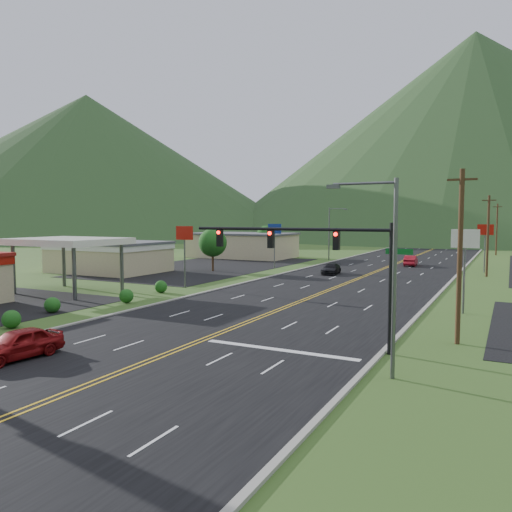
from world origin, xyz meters
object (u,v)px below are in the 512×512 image
at_px(gas_canopy, 68,243).
at_px(car_dark_mid, 331,269).
at_px(car_red_near, 18,345).
at_px(car_red_far, 411,261).
at_px(streetlight_west, 331,230).
at_px(traffic_signal, 319,252).
at_px(streetlight_east, 387,264).

height_order(gas_canopy, car_dark_mid, gas_canopy).
xyz_separation_m(car_red_near, car_red_far, (8.89, 60.57, -0.00)).
distance_m(car_dark_mid, car_red_far, 17.61).
relative_size(streetlight_west, car_red_near, 1.97).
xyz_separation_m(traffic_signal, streetlight_west, (-18.16, 56.00, -0.15)).
bearing_deg(gas_canopy, streetlight_east, -19.88).
relative_size(streetlight_west, car_red_far, 1.90).
relative_size(gas_canopy, car_dark_mid, 2.17).
bearing_deg(car_dark_mid, car_red_near, -97.81).
distance_m(streetlight_east, car_dark_mid, 42.03).
relative_size(traffic_signal, car_red_near, 2.86).
distance_m(streetlight_east, gas_canopy, 35.28).
relative_size(car_dark_mid, car_red_far, 0.97).
relative_size(traffic_signal, gas_canopy, 1.31).
bearing_deg(traffic_signal, gas_canopy, 164.30).
bearing_deg(car_red_far, gas_canopy, 55.87).
bearing_deg(streetlight_west, car_red_near, -85.24).
xyz_separation_m(streetlight_east, car_red_far, (-8.50, 54.88, -4.40)).
distance_m(streetlight_west, car_red_near, 66.06).
relative_size(traffic_signal, car_red_far, 2.77).
bearing_deg(car_red_near, car_dark_mid, 94.12).
bearing_deg(car_red_near, gas_canopy, 138.16).
xyz_separation_m(traffic_signal, car_red_far, (-3.81, 50.89, -4.55)).
bearing_deg(car_red_near, streetlight_west, 101.17).
relative_size(streetlight_east, gas_canopy, 0.90).
distance_m(streetlight_west, car_red_far, 15.86).
distance_m(car_red_near, car_dark_mid, 44.49).
relative_size(streetlight_west, car_dark_mid, 1.96).
height_order(car_red_near, car_dark_mid, car_red_near).
bearing_deg(streetlight_west, car_dark_mid, -71.15).
height_order(streetlight_east, streetlight_west, same).
bearing_deg(streetlight_east, car_dark_mid, 111.93).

